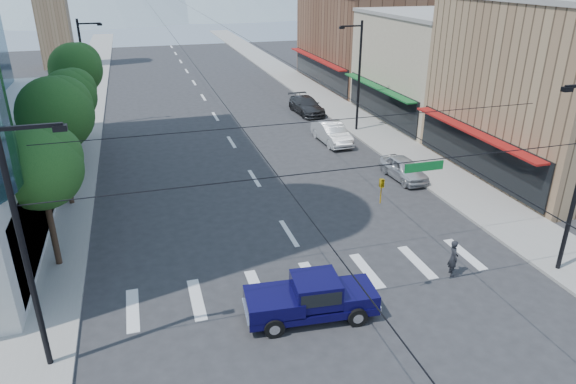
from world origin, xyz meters
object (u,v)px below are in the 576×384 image
object	(u,v)px
pickup_truck	(310,297)
parked_car_near	(404,169)
parked_car_far	(306,105)
parked_car_mid	(332,133)
pedestrian	(453,258)

from	to	relation	value
pickup_truck	parked_car_near	bearing A→B (deg)	53.52
parked_car_far	pickup_truck	bearing A→B (deg)	-111.26
pickup_truck	parked_car_mid	bearing A→B (deg)	71.59
pedestrian	parked_car_mid	bearing A→B (deg)	11.71
pedestrian	parked_car_near	xyz separation A→B (m)	(3.46, 10.98, -0.15)
pickup_truck	parked_car_far	world-z (taller)	pickup_truck
parked_car_near	pickup_truck	bearing A→B (deg)	-134.39
pedestrian	parked_car_near	distance (m)	11.51
pickup_truck	parked_car_far	xyz separation A→B (m)	(9.73, 29.61, -0.15)
parked_car_mid	pedestrian	bearing A→B (deg)	-96.95
parked_car_mid	parked_car_far	world-z (taller)	parked_car_mid
pickup_truck	parked_car_far	size ratio (longest dim) A/B	1.01
pedestrian	parked_car_far	size ratio (longest dim) A/B	0.32
pedestrian	parked_car_near	world-z (taller)	pedestrian
parked_car_near	parked_car_mid	distance (m)	8.64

